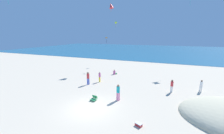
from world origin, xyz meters
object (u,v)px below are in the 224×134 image
at_px(beach_chair_mid_beach, 94,98).
at_px(person_2, 88,77).
at_px(person_3, 172,85).
at_px(kite_red, 111,6).
at_px(kite_lime, 116,23).
at_px(kite_orange, 106,38).
at_px(person_0, 115,73).
at_px(person_1, 100,76).
at_px(cooler_box, 139,125).
at_px(person_6, 118,91).
at_px(person_4, 201,85).

relative_size(beach_chair_mid_beach, person_2, 0.39).
height_order(person_2, person_3, person_2).
distance_m(kite_red, kite_lime, 6.09).
bearing_deg(kite_red, kite_orange, -110.65).
distance_m(beach_chair_mid_beach, person_2, 5.00).
relative_size(person_0, kite_lime, 0.62).
bearing_deg(person_3, kite_red, 11.86).
height_order(person_1, kite_orange, kite_orange).
relative_size(person_2, kite_orange, 1.40).
relative_size(person_0, kite_red, 0.48).
relative_size(beach_chair_mid_beach, kite_orange, 0.54).
xyz_separation_m(person_3, kite_lime, (-12.36, 15.03, 8.39)).
height_order(cooler_box, kite_orange, kite_orange).
distance_m(person_6, kite_lime, 22.15).
distance_m(person_6, kite_red, 18.73).
relative_size(person_2, person_4, 1.21).
height_order(beach_chair_mid_beach, kite_lime, kite_lime).
xyz_separation_m(person_0, person_3, (8.86, -4.85, 0.58)).
distance_m(person_2, person_4, 13.86).
xyz_separation_m(person_2, kite_lime, (-1.96, 16.23, 8.28)).
xyz_separation_m(kite_orange, kite_lime, (-0.48, 6.66, 3.24)).
height_order(person_2, person_6, person_2).
xyz_separation_m(person_0, kite_orange, (-3.01, 3.52, 5.74)).
height_order(person_6, kite_lime, kite_lime).
bearing_deg(person_2, kite_lime, -46.97).
height_order(beach_chair_mid_beach, person_4, person_4).
bearing_deg(beach_chair_mid_beach, person_0, -165.97).
bearing_deg(beach_chair_mid_beach, kite_lime, -160.54).
bearing_deg(person_2, person_1, -86.08).
height_order(person_0, kite_orange, kite_orange).
relative_size(person_4, person_6, 0.84).
bearing_deg(person_4, person_0, -88.69).
bearing_deg(cooler_box, kite_red, 117.69).
bearing_deg(person_6, person_0, 5.76).
height_order(person_6, kite_orange, kite_orange).
relative_size(beach_chair_mid_beach, person_3, 0.44).
relative_size(person_2, kite_lime, 1.30).
relative_size(cooler_box, person_0, 0.72).
distance_m(person_4, kite_lime, 22.30).
bearing_deg(person_3, cooler_box, 125.06).
relative_size(person_2, person_3, 1.13).
distance_m(cooler_box, kite_red, 22.80).
height_order(cooler_box, person_1, person_1).
relative_size(person_0, person_1, 0.56).
bearing_deg(person_3, person_1, 50.11).
xyz_separation_m(cooler_box, person_6, (-2.78, 3.43, 0.86)).
bearing_deg(cooler_box, person_2, 141.44).
distance_m(person_0, kite_lime, 14.01).
height_order(person_0, kite_red, kite_red).
bearing_deg(person_0, person_1, -146.48).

